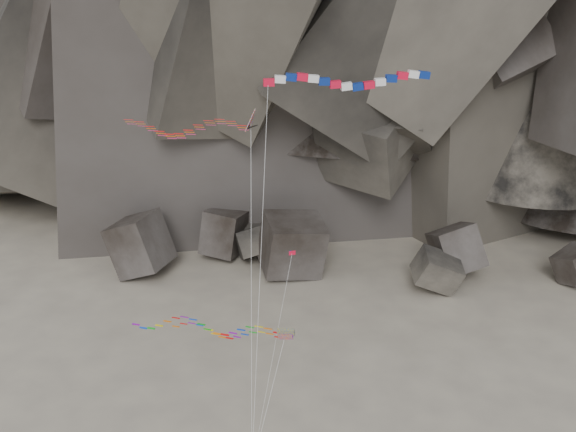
% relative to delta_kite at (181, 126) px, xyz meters
% --- Properties ---
extents(ground, '(260.00, 260.00, 0.00)m').
position_rel_delta_kite_xyz_m(ground, '(3.82, -1.21, -26.44)').
color(ground, '#A89E88').
rests_on(ground, ground).
extents(boulder_field, '(70.85, 17.71, 8.85)m').
position_rel_delta_kite_xyz_m(boulder_field, '(1.41, 32.31, -23.70)').
color(boulder_field, '#47423F').
rests_on(boulder_field, ground).
extents(delta_kite, '(11.86, 8.81, 26.62)m').
position_rel_delta_kite_xyz_m(delta_kite, '(0.00, 0.00, 0.00)').
color(delta_kite, red).
rests_on(delta_kite, ground).
extents(banner_kite, '(12.13, 12.26, 28.98)m').
position_rel_delta_kite_xyz_m(banner_kite, '(12.18, 2.54, 3.37)').
color(banner_kite, red).
rests_on(banner_kite, ground).
extents(parafoil_kite, '(14.39, 5.50, 10.11)m').
position_rel_delta_kite_xyz_m(parafoil_kite, '(1.71, -2.26, -15.77)').
color(parafoil_kite, gold).
rests_on(parafoil_kite, ground).
extents(pennant_kite, '(1.79, 8.27, 14.96)m').
position_rel_delta_kite_xyz_m(pennant_kite, '(8.11, -0.84, -13.08)').
color(pennant_kite, red).
rests_on(pennant_kite, ground).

